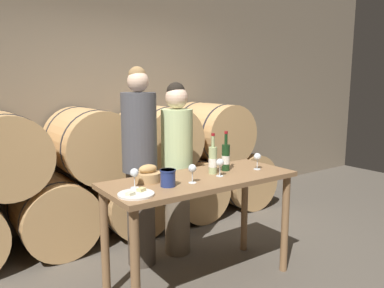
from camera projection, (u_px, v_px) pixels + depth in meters
The scene contains 15 objects.
ground_plane at pixel (201, 282), 3.12m from camera, with size 10.00×10.00×0.00m, color #564F44.
stone_wall_back at pixel (103, 86), 4.46m from camera, with size 10.00×0.12×3.20m.
barrel_stack at pixel (126, 173), 4.16m from camera, with size 3.98×0.88×1.40m.
tasting_table at pixel (201, 194), 3.00m from camera, with size 1.56×0.63×0.90m.
person_left at pixel (140, 165), 3.31m from camera, with size 0.31×0.31×1.78m.
person_right at pixel (177, 166), 3.54m from camera, with size 0.30×0.30×1.65m.
wine_bottle_red at pixel (226, 157), 3.18m from camera, with size 0.07×0.07×0.34m.
wine_bottle_white at pixel (213, 160), 3.07m from camera, with size 0.07×0.07×0.34m.
blue_crock at pixel (168, 177), 2.70m from camera, with size 0.12×0.12×0.12m.
bread_basket at pixel (148, 175), 2.83m from camera, with size 0.20×0.20×0.13m.
cheese_plate at pixel (136, 194), 2.50m from camera, with size 0.25×0.25×0.04m.
wine_glass_far_left at pixel (134, 174), 2.65m from camera, with size 0.06×0.06×0.14m.
wine_glass_left at pixel (192, 169), 2.79m from camera, with size 0.06×0.06×0.14m.
wine_glass_center at pixel (220, 163), 2.99m from camera, with size 0.06×0.06×0.14m.
wine_glass_right at pixel (257, 157), 3.22m from camera, with size 0.06×0.06×0.14m.
Camera 1 is at (-1.72, -2.33, 1.65)m, focal length 35.00 mm.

